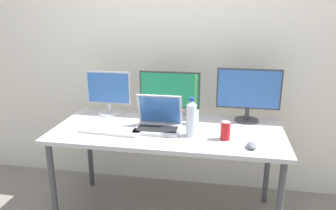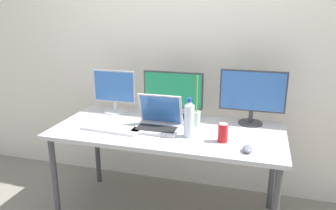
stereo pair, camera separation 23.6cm
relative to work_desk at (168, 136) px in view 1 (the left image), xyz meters
The scene contains 11 objects.
wall_back 0.86m from the work_desk, 90.00° to the left, with size 7.00×0.08×2.60m, color silver.
work_desk is the anchor object (origin of this frame).
monitor_left 0.65m from the work_desk, 154.26° to the left, with size 0.37×0.21×0.36m.
monitor_center 0.37m from the work_desk, 97.34° to the left, with size 0.48×0.19×0.37m.
monitor_right 0.70m from the work_desk, 24.95° to the left, with size 0.49×0.18×0.41m.
laptop_silver 0.14m from the work_desk, 159.43° to the right, with size 0.33×0.25×0.25m.
keyboard_main 0.42m from the work_desk, 159.68° to the right, with size 0.44×0.14×0.02m, color white.
mouse_by_keyboard 0.64m from the work_desk, 23.52° to the right, with size 0.06×0.10×0.04m, color slate.
water_bottle 0.29m from the work_desk, 32.10° to the right, with size 0.07×0.07×0.28m.
soda_can_near_keyboard 0.46m from the work_desk, 18.40° to the right, with size 0.07×0.07×0.13m.
bamboo_vase 0.26m from the work_desk, 35.62° to the left, with size 0.06×0.06×0.38m.
Camera 1 is at (0.39, -2.23, 1.60)m, focal length 35.00 mm.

